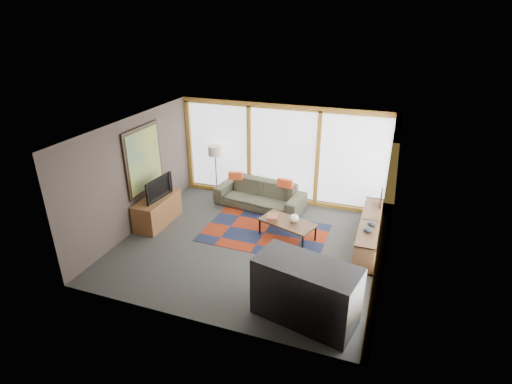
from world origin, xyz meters
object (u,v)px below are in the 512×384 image
(coffee_table, at_px, (287,230))
(television, at_px, (156,188))
(bookshelf, at_px, (369,232))
(tv_console, at_px, (158,210))
(sofa, at_px, (260,195))
(floor_lamp, at_px, (216,172))
(bar_counter, at_px, (306,291))

(coffee_table, bearing_deg, television, -173.29)
(bookshelf, height_order, television, television)
(coffee_table, height_order, tv_console, tv_console)
(sofa, relative_size, tv_console, 1.73)
(bookshelf, xyz_separation_m, tv_console, (-4.85, -0.69, 0.03))
(sofa, xyz_separation_m, floor_lamp, (-1.32, 0.20, 0.39))
(floor_lamp, bearing_deg, sofa, -8.74)
(floor_lamp, xyz_separation_m, coffee_table, (2.41, -1.48, -0.52))
(sofa, relative_size, television, 2.49)
(coffee_table, bearing_deg, floor_lamp, 148.45)
(floor_lamp, bearing_deg, tv_console, -110.45)
(coffee_table, distance_m, bookshelf, 1.78)
(sofa, height_order, bar_counter, bar_counter)
(floor_lamp, distance_m, tv_console, 2.01)
(bar_counter, bearing_deg, bookshelf, 86.47)
(sofa, height_order, tv_console, sofa)
(floor_lamp, height_order, television, floor_lamp)
(sofa, relative_size, coffee_table, 1.88)
(sofa, bearing_deg, coffee_table, -42.02)
(bookshelf, distance_m, television, 4.92)
(sofa, distance_m, floor_lamp, 1.39)
(tv_console, distance_m, bar_counter, 4.55)
(tv_console, bearing_deg, bookshelf, 8.12)
(sofa, relative_size, bookshelf, 0.96)
(sofa, height_order, bookshelf, sofa)
(tv_console, height_order, television, television)
(tv_console, bearing_deg, coffee_table, 6.78)
(floor_lamp, distance_m, bookshelf, 4.34)
(sofa, distance_m, bar_counter, 4.21)
(tv_console, relative_size, bar_counter, 0.80)
(coffee_table, xyz_separation_m, tv_console, (-3.10, -0.37, 0.13))
(television, bearing_deg, bar_counter, -111.58)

